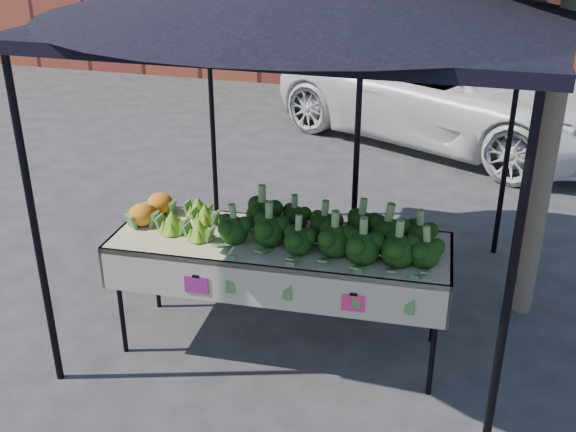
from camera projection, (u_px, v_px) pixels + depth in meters
The scene contains 7 objects.
ground at pixel (303, 340), 5.18m from camera, with size 90.00×90.00×0.00m, color #29292B.
table at pixel (280, 295), 4.93m from camera, with size 2.45×0.98×0.90m.
canopy at pixel (313, 150), 5.08m from camera, with size 3.16×3.16×2.74m, color black, non-canonical shape.
broccoli_heap at pixel (331, 226), 4.61m from camera, with size 1.57×0.60×0.29m, color black.
romanesco_cluster at pixel (195, 212), 4.91m from camera, with size 0.46×0.60×0.23m, color #84AB22.
cauliflower_pair at pixel (151, 206), 5.03m from camera, with size 0.26×0.46×0.20m, color orange.
street_tree at pixel (567, 38), 4.67m from camera, with size 2.25×2.25×4.43m, color #1E4C14, non-canonical shape.
Camera 1 is at (1.15, -4.17, 3.02)m, focal length 41.85 mm.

